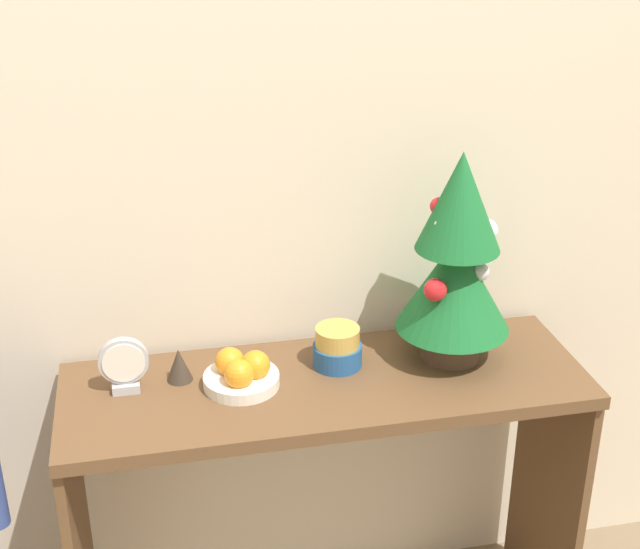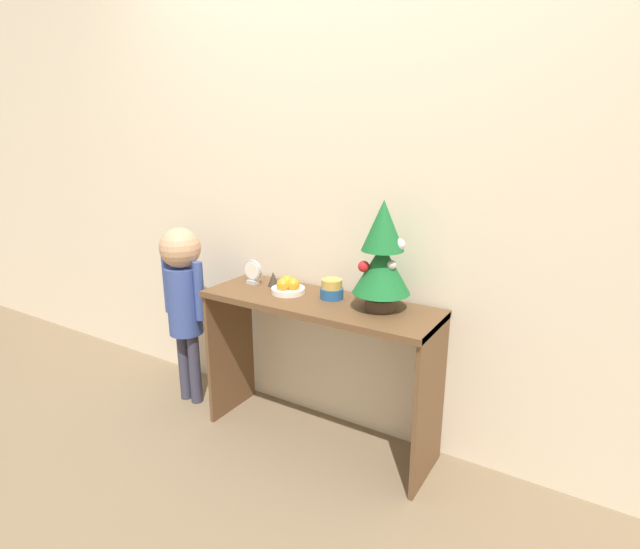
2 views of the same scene
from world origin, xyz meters
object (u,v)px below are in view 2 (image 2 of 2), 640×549
object	(u,v)px
child_figure	(183,290)
figurine	(273,279)
fruit_bowl	(288,287)
mini_tree	(382,256)
desk_clock	(253,272)
singing_bowl	(332,289)

from	to	relation	value
child_figure	figurine	bearing A→B (deg)	13.91
fruit_bowl	figurine	bearing A→B (deg)	157.57
figurine	mini_tree	bearing A→B (deg)	-2.38
child_figure	mini_tree	bearing A→B (deg)	5.21
figurine	child_figure	xyz separation A→B (m)	(-0.51, -0.13, -0.11)
fruit_bowl	child_figure	size ratio (longest dim) A/B	0.16
desk_clock	child_figure	distance (m)	0.43
mini_tree	fruit_bowl	world-z (taller)	mini_tree
singing_bowl	child_figure	bearing A→B (deg)	-172.17
figurine	fruit_bowl	bearing A→B (deg)	-22.43
desk_clock	child_figure	bearing A→B (deg)	-165.09
singing_bowl	child_figure	world-z (taller)	child_figure
fruit_bowl	singing_bowl	world-z (taller)	singing_bowl
fruit_bowl	desk_clock	size ratio (longest dim) A/B	1.31
desk_clock	child_figure	world-z (taller)	child_figure
singing_bowl	child_figure	size ratio (longest dim) A/B	0.11
mini_tree	figurine	bearing A→B (deg)	177.62
mini_tree	figurine	distance (m)	0.63
desk_clock	figurine	world-z (taller)	desk_clock
mini_tree	singing_bowl	distance (m)	0.32
child_figure	fruit_bowl	bearing A→B (deg)	6.62
singing_bowl	desk_clock	size ratio (longest dim) A/B	0.88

